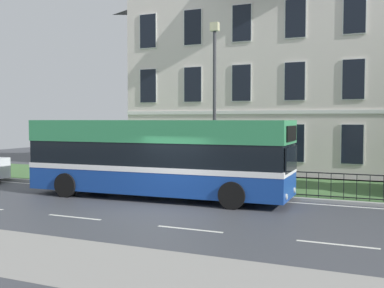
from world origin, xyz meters
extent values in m
cube|color=#3E4046|center=(0.00, 0.00, -0.03)|extent=(60.00, 56.00, 0.06)
cube|color=silver|center=(0.00, 3.65, 0.00)|extent=(54.00, 0.14, 0.01)
cube|color=silver|center=(-2.00, -1.80, 0.00)|extent=(2.00, 0.12, 0.01)
cube|color=silver|center=(2.00, -1.80, 0.00)|extent=(2.00, 0.12, 0.01)
cube|color=silver|center=(6.00, -1.80, 0.00)|extent=(2.00, 0.12, 0.01)
cube|color=#9E9E99|center=(0.00, 4.12, 0.06)|extent=(57.00, 0.24, 0.12)
cube|color=#456E3B|center=(0.00, 7.15, 0.06)|extent=(57.00, 5.82, 0.12)
cube|color=gray|center=(0.00, -5.50, 0.00)|extent=(57.00, 3.00, 0.01)
cube|color=silver|center=(0.91, 14.69, 5.27)|extent=(17.12, 8.21, 10.31)
cube|color=white|center=(0.91, 10.55, 3.46)|extent=(17.12, 0.06, 0.20)
cube|color=#2D333D|center=(0.91, 10.54, 1.22)|extent=(1.10, 0.06, 2.20)
cube|color=white|center=(-6.23, 10.54, 1.86)|extent=(1.13, 0.04, 2.02)
cube|color=black|center=(-6.23, 10.52, 1.86)|extent=(1.03, 0.03, 1.92)
cube|color=white|center=(-3.37, 10.54, 1.86)|extent=(1.13, 0.04, 2.02)
cube|color=black|center=(-3.37, 10.52, 1.86)|extent=(1.03, 0.03, 1.92)
cube|color=white|center=(-0.52, 10.54, 1.86)|extent=(1.13, 0.04, 2.02)
cube|color=black|center=(-0.52, 10.52, 1.86)|extent=(1.03, 0.03, 1.92)
cube|color=white|center=(2.33, 10.54, 1.86)|extent=(1.13, 0.04, 2.02)
cube|color=black|center=(2.33, 10.52, 1.86)|extent=(1.03, 0.03, 1.92)
cube|color=white|center=(5.19, 10.54, 1.86)|extent=(1.13, 0.04, 2.02)
cube|color=black|center=(5.19, 10.52, 1.86)|extent=(1.03, 0.03, 1.92)
cube|color=white|center=(-6.23, 10.54, 5.04)|extent=(1.13, 0.04, 2.02)
cube|color=black|center=(-6.23, 10.52, 5.04)|extent=(1.03, 0.03, 1.92)
cube|color=white|center=(-3.37, 10.54, 5.04)|extent=(1.13, 0.04, 2.02)
cube|color=black|center=(-3.37, 10.52, 5.04)|extent=(1.03, 0.03, 1.92)
cube|color=white|center=(-0.52, 10.54, 5.04)|extent=(1.13, 0.04, 2.02)
cube|color=black|center=(-0.52, 10.52, 5.04)|extent=(1.03, 0.03, 1.92)
cube|color=white|center=(2.33, 10.54, 5.04)|extent=(1.13, 0.04, 2.02)
cube|color=black|center=(2.33, 10.52, 5.04)|extent=(1.03, 0.03, 1.92)
cube|color=white|center=(5.19, 10.54, 5.04)|extent=(1.13, 0.04, 2.02)
cube|color=black|center=(5.19, 10.52, 5.04)|extent=(1.03, 0.03, 1.92)
cube|color=white|center=(-6.23, 10.54, 8.21)|extent=(1.13, 0.04, 2.02)
cube|color=black|center=(-6.23, 10.52, 8.21)|extent=(1.03, 0.03, 1.92)
cube|color=white|center=(-3.37, 10.54, 8.21)|extent=(1.13, 0.04, 2.02)
cube|color=black|center=(-3.37, 10.52, 8.21)|extent=(1.03, 0.03, 1.92)
cube|color=white|center=(-0.52, 10.54, 8.21)|extent=(1.13, 0.04, 2.02)
cube|color=black|center=(-0.52, 10.52, 8.21)|extent=(1.03, 0.03, 1.92)
cube|color=white|center=(2.33, 10.54, 8.21)|extent=(1.13, 0.04, 2.02)
cube|color=black|center=(2.33, 10.52, 8.21)|extent=(1.03, 0.03, 1.92)
cube|color=white|center=(5.19, 10.54, 8.21)|extent=(1.13, 0.04, 2.02)
cube|color=black|center=(5.19, 10.52, 8.21)|extent=(1.03, 0.03, 1.92)
cube|color=black|center=(0.91, 4.40, 1.07)|extent=(12.78, 0.04, 0.04)
cube|color=black|center=(0.91, 4.40, 0.20)|extent=(12.78, 0.04, 0.04)
cylinder|color=black|center=(-5.48, 4.40, 0.59)|extent=(0.02, 0.02, 0.95)
cylinder|color=black|center=(-5.03, 4.40, 0.59)|extent=(0.02, 0.02, 0.95)
cylinder|color=black|center=(-4.57, 4.40, 0.59)|extent=(0.02, 0.02, 0.95)
cylinder|color=black|center=(-4.11, 4.40, 0.59)|extent=(0.02, 0.02, 0.95)
cylinder|color=black|center=(-3.66, 4.40, 0.59)|extent=(0.02, 0.02, 0.95)
cylinder|color=black|center=(-3.20, 4.40, 0.59)|extent=(0.02, 0.02, 0.95)
cylinder|color=black|center=(-2.74, 4.40, 0.59)|extent=(0.02, 0.02, 0.95)
cylinder|color=black|center=(-2.29, 4.40, 0.59)|extent=(0.02, 0.02, 0.95)
cylinder|color=black|center=(-1.83, 4.40, 0.59)|extent=(0.02, 0.02, 0.95)
cylinder|color=black|center=(-1.38, 4.40, 0.59)|extent=(0.02, 0.02, 0.95)
cylinder|color=black|center=(-0.92, 4.40, 0.59)|extent=(0.02, 0.02, 0.95)
cylinder|color=black|center=(-0.46, 4.40, 0.59)|extent=(0.02, 0.02, 0.95)
cylinder|color=black|center=(-0.01, 4.40, 0.59)|extent=(0.02, 0.02, 0.95)
cylinder|color=black|center=(0.45, 4.40, 0.59)|extent=(0.02, 0.02, 0.95)
cylinder|color=black|center=(0.91, 4.40, 0.59)|extent=(0.02, 0.02, 0.95)
cylinder|color=black|center=(1.36, 4.40, 0.59)|extent=(0.02, 0.02, 0.95)
cylinder|color=black|center=(1.82, 4.40, 0.59)|extent=(0.02, 0.02, 0.95)
cylinder|color=black|center=(2.28, 4.40, 0.59)|extent=(0.02, 0.02, 0.95)
cylinder|color=black|center=(2.73, 4.40, 0.59)|extent=(0.02, 0.02, 0.95)
cylinder|color=black|center=(3.19, 4.40, 0.59)|extent=(0.02, 0.02, 0.95)
cylinder|color=black|center=(3.65, 4.40, 0.59)|extent=(0.02, 0.02, 0.95)
cylinder|color=black|center=(4.10, 4.40, 0.59)|extent=(0.02, 0.02, 0.95)
cylinder|color=black|center=(4.56, 4.40, 0.59)|extent=(0.02, 0.02, 0.95)
cylinder|color=black|center=(5.02, 4.40, 0.59)|extent=(0.02, 0.02, 0.95)
cylinder|color=black|center=(5.47, 4.40, 0.59)|extent=(0.02, 0.02, 0.95)
cylinder|color=black|center=(5.93, 4.40, 0.59)|extent=(0.02, 0.02, 0.95)
cylinder|color=black|center=(6.39, 4.40, 0.59)|extent=(0.02, 0.02, 0.95)
cylinder|color=black|center=(6.84, 4.40, 0.59)|extent=(0.02, 0.02, 0.95)
cube|color=navy|center=(-1.36, 2.55, 0.76)|extent=(10.51, 2.87, 1.01)
cube|color=white|center=(-1.36, 2.55, 1.23)|extent=(10.53, 2.90, 0.20)
cube|color=black|center=(-1.36, 2.55, 1.74)|extent=(10.43, 2.83, 0.95)
cube|color=#318A54|center=(-1.36, 2.55, 2.64)|extent=(10.51, 2.87, 0.84)
cube|color=black|center=(3.86, 2.75, 1.69)|extent=(0.14, 2.08, 0.87)
cube|color=black|center=(3.86, 2.75, 2.59)|extent=(0.13, 1.78, 0.54)
cylinder|color=silver|center=(3.83, 3.54, 0.48)|extent=(0.05, 0.20, 0.20)
cylinder|color=silver|center=(3.89, 1.96, 0.48)|extent=(0.05, 0.20, 0.20)
cylinder|color=black|center=(2.03, 3.87, 0.48)|extent=(0.97, 0.34, 0.96)
cylinder|color=black|center=(2.12, 1.49, 0.48)|extent=(0.97, 0.34, 0.96)
cylinder|color=black|center=(-4.84, 3.60, 0.48)|extent=(0.97, 0.34, 0.96)
cylinder|color=black|center=(-4.75, 1.23, 0.48)|extent=(0.97, 0.34, 0.96)
cylinder|color=#333338|center=(0.09, 5.01, 3.46)|extent=(0.14, 0.14, 6.69)
cube|color=beige|center=(0.09, 5.01, 6.99)|extent=(0.36, 0.24, 0.36)
camera|label=1|loc=(7.41, -13.79, 3.10)|focal=44.24mm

